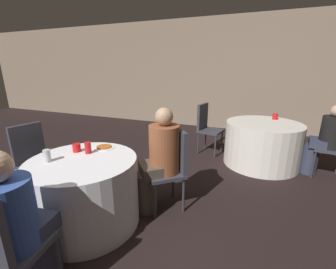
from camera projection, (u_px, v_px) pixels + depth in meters
ground_plane at (96, 226)px, 2.35m from camera, size 16.00×16.00×0.00m
wall_back at (203, 75)px, 5.96m from camera, size 16.00×0.06×2.80m
table_near at (86, 192)px, 2.32m from camera, size 1.07×1.07×0.72m
table_far at (262, 144)px, 3.78m from camera, size 1.21×1.21×0.72m
chair_near_west at (33, 155)px, 2.75m from camera, size 0.47×0.47×0.94m
chair_near_northeast at (172, 162)px, 2.56m from camera, size 0.56×0.56×0.94m
chair_far_west at (206, 124)px, 4.25m from camera, size 0.47×0.47×0.94m
person_floral_shirt at (159, 160)px, 2.49m from camera, size 0.48×0.47×1.19m
person_blue_shirt at (19, 224)px, 1.51m from camera, size 0.39×0.51×1.14m
person_black_shirt at (324, 141)px, 3.32m from camera, size 0.50×0.34×1.09m
pizza_plate_near at (104, 147)px, 2.54m from camera, size 0.24×0.24×0.02m
soda_can_red at (88, 148)px, 2.37m from camera, size 0.07×0.07×0.12m
soda_can_silver at (47, 156)px, 2.15m from camera, size 0.07×0.07×0.12m
cup_near at (77, 148)px, 2.42m from camera, size 0.08×0.08×0.09m
cup_far at (275, 117)px, 3.90m from camera, size 0.09×0.09×0.10m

